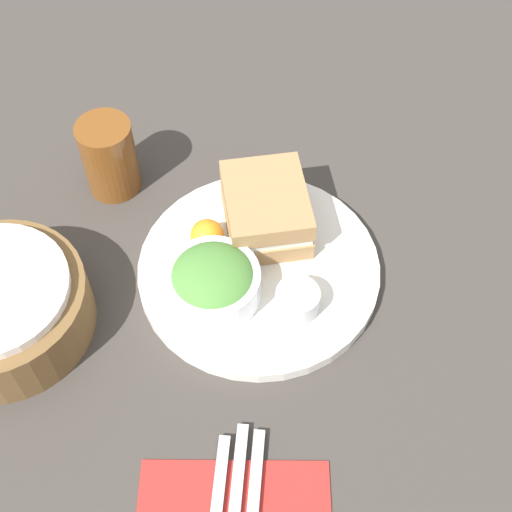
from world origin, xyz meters
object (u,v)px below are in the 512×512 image
sandwich (263,209)px  salad_bowl (210,282)px  drink_glass (106,157)px  dressing_cup (294,300)px  plate (256,269)px

sandwich → salad_bowl: (-0.10, 0.06, -0.00)m
sandwich → drink_glass: size_ratio=1.28×
sandwich → dressing_cup: (-0.12, -0.04, -0.02)m
plate → drink_glass: size_ratio=2.78×
plate → dressing_cup: size_ratio=5.71×
plate → sandwich: (0.06, -0.01, 0.04)m
dressing_cup → drink_glass: size_ratio=0.49×
salad_bowl → drink_glass: bearing=37.3°
salad_bowl → dressing_cup: bearing=-100.0°
salad_bowl → plate: bearing=-51.6°
plate → dressing_cup: dressing_cup is taller
plate → dressing_cup: bearing=-142.8°
salad_bowl → drink_glass: drink_glass is taller
dressing_cup → salad_bowl: bearing=80.0°
dressing_cup → drink_glass: 0.32m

